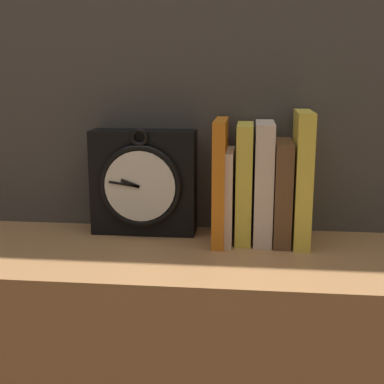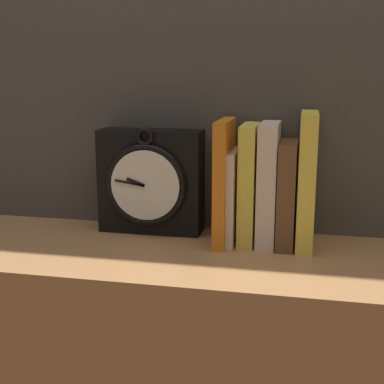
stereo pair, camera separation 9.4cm
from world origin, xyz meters
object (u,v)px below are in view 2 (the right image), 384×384
object	(u,v)px
book_slot1_cream	(234,196)
book_slot3_cream	(268,184)
book_slot5_yellow	(307,180)
book_slot4_brown	(287,194)
book_slot2_yellow	(249,184)
clock	(151,181)
book_slot0_orange	(224,182)

from	to	relation	value
book_slot1_cream	book_slot3_cream	bearing A→B (deg)	3.16
book_slot5_yellow	book_slot4_brown	bearing A→B (deg)	175.64
book_slot1_cream	book_slot5_yellow	xyz separation A→B (m)	(0.13, -0.00, 0.04)
book_slot1_cream	book_slot2_yellow	xyz separation A→B (m)	(0.03, 0.01, 0.02)
clock	book_slot1_cream	size ratio (longest dim) A/B	1.24
clock	book_slot4_brown	size ratio (longest dim) A/B	1.12
book_slot0_orange	book_slot2_yellow	world-z (taller)	book_slot0_orange
book_slot4_brown	book_slot5_yellow	distance (m)	0.04
clock	book_slot0_orange	bearing A→B (deg)	-11.50
clock	book_slot4_brown	bearing A→B (deg)	-5.07
book_slot2_yellow	book_slot5_yellow	world-z (taller)	book_slot5_yellow
clock	book_slot5_yellow	size ratio (longest dim) A/B	0.87
book_slot0_orange	book_slot4_brown	xyz separation A→B (m)	(0.12, 0.01, -0.02)
book_slot1_cream	book_slot4_brown	size ratio (longest dim) A/B	0.90
book_slot2_yellow	book_slot5_yellow	xyz separation A→B (m)	(0.11, -0.01, 0.01)
book_slot5_yellow	book_slot1_cream	bearing A→B (deg)	179.56
book_slot2_yellow	book_slot5_yellow	distance (m)	0.11
book_slot3_cream	book_slot5_yellow	size ratio (longest dim) A/B	0.92
book_slot1_cream	book_slot0_orange	bearing A→B (deg)	-162.69
book_slot0_orange	book_slot5_yellow	world-z (taller)	book_slot5_yellow
book_slot2_yellow	book_slot3_cream	xyz separation A→B (m)	(0.04, -0.00, 0.00)
book_slot3_cream	book_slot4_brown	xyz separation A→B (m)	(0.04, -0.00, -0.02)
clock	book_slot0_orange	xyz separation A→B (m)	(0.15, -0.03, 0.01)
book_slot1_cream	book_slot3_cream	size ratio (longest dim) A/B	0.77
book_slot1_cream	book_slot5_yellow	size ratio (longest dim) A/B	0.70
book_slot1_cream	book_slot5_yellow	world-z (taller)	book_slot5_yellow
clock	book_slot1_cream	distance (m)	0.17
book_slot1_cream	book_slot5_yellow	bearing A→B (deg)	-0.44
book_slot0_orange	book_slot3_cream	size ratio (longest dim) A/B	1.02
book_slot3_cream	book_slot4_brown	size ratio (longest dim) A/B	1.18
book_slot0_orange	book_slot2_yellow	size ratio (longest dim) A/B	1.04
book_slot0_orange	book_slot1_cream	xyz separation A→B (m)	(0.02, 0.01, -0.03)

